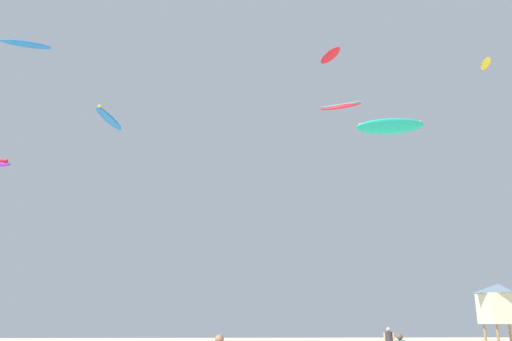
# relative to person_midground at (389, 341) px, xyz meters

# --- Properties ---
(person_midground) EXTENTS (0.54, 0.39, 1.74)m
(person_midground) POSITION_rel_person_midground_xyz_m (0.00, 0.00, 0.00)
(person_midground) COLOR teal
(person_midground) RESTS_ON ground
(lifeguard_tower) EXTENTS (2.30, 2.30, 4.15)m
(lifeguard_tower) POSITION_rel_person_midground_xyz_m (6.88, 0.79, 2.04)
(lifeguard_tower) COLOR #8C704C
(lifeguard_tower) RESTS_ON ground
(kite_aloft_0) EXTENTS (3.37, 2.26, 0.74)m
(kite_aloft_0) POSITION_rel_person_midground_xyz_m (-0.14, 8.40, 17.33)
(kite_aloft_0) COLOR red
(kite_aloft_2) EXTENTS (1.89, 4.49, 0.91)m
(kite_aloft_2) POSITION_rel_person_midground_xyz_m (-17.66, 6.79, 15.26)
(kite_aloft_2) COLOR blue
(kite_aloft_3) EXTENTS (4.34, 2.28, 0.56)m
(kite_aloft_3) POSITION_rel_person_midground_xyz_m (-26.61, 12.09, 24.11)
(kite_aloft_3) COLOR blue
(kite_aloft_4) EXTENTS (2.13, 3.63, 0.68)m
(kite_aloft_4) POSITION_rel_person_midground_xyz_m (1.03, 16.86, 26.41)
(kite_aloft_4) COLOR red
(kite_aloft_5) EXTENTS (1.28, 2.54, 0.29)m
(kite_aloft_5) POSITION_rel_person_midground_xyz_m (13.87, 11.55, 23.09)
(kite_aloft_5) COLOR yellow
(kite_aloft_6) EXTENTS (4.39, 1.97, 1.05)m
(kite_aloft_6) POSITION_rel_person_midground_xyz_m (1.43, 1.58, 13.11)
(kite_aloft_6) COLOR #19B29E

